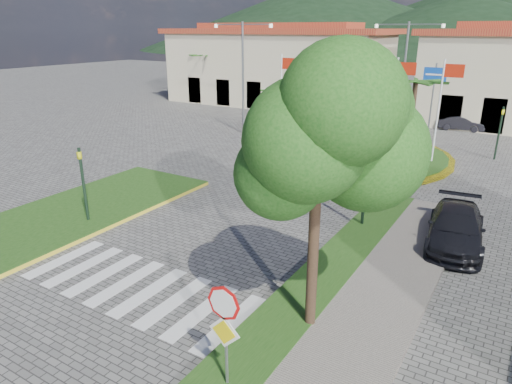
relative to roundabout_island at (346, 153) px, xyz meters
The scene contains 21 objects.
ground 22.00m from the roundabout_island, 90.01° to the right, with size 160.00×160.00×0.00m, color #5B5856.
verge_right 20.57m from the roundabout_island, 76.52° to the right, with size 1.60×28.00×0.18m, color #1B4614.
median_left 17.27m from the roundabout_island, 112.12° to the right, with size 5.00×14.00×0.18m, color #1B4614.
crosswalk 18.00m from the roundabout_island, 90.01° to the right, with size 8.00×3.00×0.01m, color silver.
roundabout_island is the anchor object (origin of this frame).
stop_sign 20.69m from the roundabout_island, 76.27° to the right, with size 0.80×0.11×2.65m.
deciduous_tree 18.55m from the roundabout_island, 72.09° to the right, with size 3.60×3.60×6.80m.
traffic_light_left 16.45m from the roundabout_island, 108.56° to the right, with size 0.15×0.18×3.20m.
traffic_light_right 11.11m from the roundabout_island, 65.79° to the right, with size 0.15×0.18×3.20m.
traffic_light_far 9.11m from the roundabout_island, 26.58° to the left, with size 0.18×0.15×3.20m.
direction_sign_west 9.79m from the roundabout_island, 102.60° to the left, with size 1.60×0.14×5.20m.
direction_sign_east 10.04m from the roundabout_island, 71.53° to the left, with size 1.60×0.14×5.20m.
street_lamp_centre 9.15m from the roundabout_island, 82.91° to the left, with size 4.80×0.16×8.00m.
street_lamp_west 10.19m from the roundabout_island, 167.47° to the left, with size 4.80×0.16×8.00m.
building_left 21.59m from the roundabout_island, 131.19° to the left, with size 23.32×9.54×8.05m.
hill_far_west 130.64m from the roundabout_island, 114.99° to the left, with size 140.00×140.00×22.00m, color black.
hill_near_back 108.75m from the roundabout_island, 95.29° to the left, with size 110.00×110.00×16.00m, color black.
white_van 15.80m from the roundabout_island, 134.25° to the left, with size 2.04×4.42×1.23m, color white.
car_dark_a 14.81m from the roundabout_island, 112.42° to the left, with size 1.42×3.53×1.20m, color black.
car_dark_b 12.87m from the roundabout_island, 67.77° to the left, with size 1.18×3.39×1.12m, color black.
car_side_right 12.53m from the roundabout_island, 50.77° to the right, with size 1.90×4.67×1.36m, color black.
Camera 1 is at (9.67, -4.54, 7.58)m, focal length 32.00 mm.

